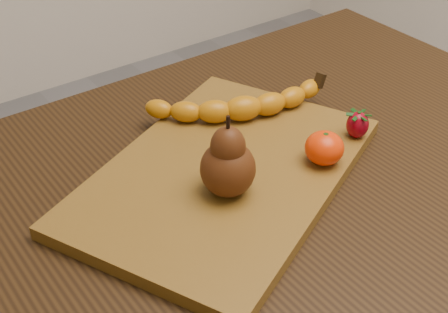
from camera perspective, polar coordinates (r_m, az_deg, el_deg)
table at (r=0.98m, az=4.42°, el=-4.87°), size 1.00×0.70×0.76m
cutting_board at (r=0.87m, az=0.00°, el=-1.60°), size 0.53×0.46×0.02m
banana at (r=0.96m, az=1.76°, el=4.42°), size 0.26×0.15×0.04m
pear at (r=0.79m, az=0.36°, el=0.06°), size 0.08×0.08×0.11m
mandarin at (r=0.88m, az=9.16°, el=0.78°), size 0.06×0.06×0.05m
strawberry at (r=0.94m, az=12.12°, el=2.93°), size 0.04×0.04×0.04m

